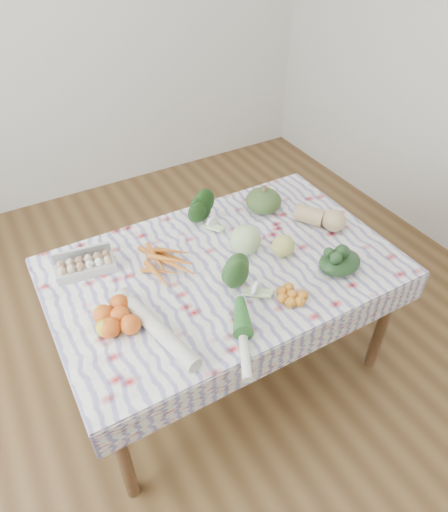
{
  "coord_description": "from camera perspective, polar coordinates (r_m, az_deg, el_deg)",
  "views": [
    {
      "loc": [
        -0.82,
        -1.44,
        2.24
      ],
      "look_at": [
        0.0,
        0.0,
        0.82
      ],
      "focal_mm": 32.0,
      "sensor_mm": 36.0,
      "label": 1
    }
  ],
  "objects": [
    {
      "name": "ground",
      "position": [
        2.78,
        0.0,
        -12.92
      ],
      "size": [
        4.5,
        4.5,
        0.0
      ],
      "primitive_type": "plane",
      "color": "brown",
      "rests_on": "ground"
    },
    {
      "name": "wall_back",
      "position": [
        3.87,
        -18.74,
        26.29
      ],
      "size": [
        4.0,
        0.04,
        2.8
      ],
      "primitive_type": "cube",
      "color": "silver",
      "rests_on": "ground"
    },
    {
      "name": "dining_table",
      "position": [
        2.27,
        0.0,
        -2.71
      ],
      "size": [
        1.6,
        1.0,
        0.75
      ],
      "color": "brown",
      "rests_on": "ground"
    },
    {
      "name": "tablecloth",
      "position": [
        2.22,
        0.0,
        -1.25
      ],
      "size": [
        1.66,
        1.06,
        0.01
      ],
      "primitive_type": "cube",
      "color": "white",
      "rests_on": "dining_table"
    },
    {
      "name": "egg_carton",
      "position": [
        2.25,
        -16.92,
        -1.31
      ],
      "size": [
        0.29,
        0.15,
        0.07
      ],
      "primitive_type": "cube",
      "rotation": [
        0.0,
        0.0,
        -0.14
      ],
      "color": "#BABAB5",
      "rests_on": "tablecloth"
    },
    {
      "name": "carrot_bunch",
      "position": [
        2.22,
        -7.5,
        -0.69
      ],
      "size": [
        0.31,
        0.3,
        0.05
      ],
      "primitive_type": "cube",
      "rotation": [
        0.0,
        0.0,
        0.37
      ],
      "color": "#CA691E",
      "rests_on": "tablecloth"
    },
    {
      "name": "kale_bunch",
      "position": [
        2.43,
        -2.35,
        5.42
      ],
      "size": [
        0.21,
        0.19,
        0.15
      ],
      "primitive_type": "ellipsoid",
      "rotation": [
        0.0,
        0.0,
        0.21
      ],
      "color": "#173610",
      "rests_on": "tablecloth"
    },
    {
      "name": "kabocha_squash",
      "position": [
        2.55,
        4.97,
        6.91
      ],
      "size": [
        0.22,
        0.22,
        0.13
      ],
      "primitive_type": "ellipsoid",
      "rotation": [
        0.0,
        0.0,
        0.13
      ],
      "color": "#3E5A29",
      "rests_on": "tablecloth"
    },
    {
      "name": "cabbage",
      "position": [
        2.25,
        2.71,
        2.05
      ],
      "size": [
        0.2,
        0.2,
        0.15
      ],
      "primitive_type": "sphere",
      "rotation": [
        0.0,
        0.0,
        0.34
      ],
      "color": "#B0CD83",
      "rests_on": "tablecloth"
    },
    {
      "name": "butternut_squash",
      "position": [
        2.48,
        12.02,
        4.92
      ],
      "size": [
        0.25,
        0.29,
        0.12
      ],
      "primitive_type": "ellipsoid",
      "rotation": [
        0.0,
        0.0,
        0.57
      ],
      "color": "tan",
      "rests_on": "tablecloth"
    },
    {
      "name": "orange_cluster",
      "position": [
        1.97,
        -12.87,
        -7.29
      ],
      "size": [
        0.27,
        0.27,
        0.09
      ],
      "primitive_type": "cube",
      "rotation": [
        0.0,
        0.0,
        -0.0
      ],
      "color": "#D65616",
      "rests_on": "tablecloth"
    },
    {
      "name": "broccoli",
      "position": [
        2.04,
        2.54,
        -3.18
      ],
      "size": [
        0.24,
        0.24,
        0.13
      ],
      "primitive_type": "ellipsoid",
      "rotation": [
        0.0,
        0.0,
        0.6
      ],
      "color": "#254C1D",
      "rests_on": "tablecloth"
    },
    {
      "name": "mandarin_cluster",
      "position": [
        2.06,
        8.51,
        -4.76
      ],
      "size": [
        0.21,
        0.21,
        0.05
      ],
      "primitive_type": "cube",
      "rotation": [
        0.0,
        0.0,
        0.36
      ],
      "color": "orange",
      "rests_on": "tablecloth"
    },
    {
      "name": "grapefruit",
      "position": [
        2.26,
        7.44,
        1.28
      ],
      "size": [
        0.12,
        0.12,
        0.11
      ],
      "primitive_type": "sphere",
      "rotation": [
        0.0,
        0.0,
        -0.04
      ],
      "color": "#C4C45E",
      "rests_on": "tablecloth"
    },
    {
      "name": "spinach_bag",
      "position": [
        2.23,
        14.26,
        -0.79
      ],
      "size": [
        0.22,
        0.18,
        0.09
      ],
      "primitive_type": "ellipsoid",
      "rotation": [
        0.0,
        0.0,
        -0.06
      ],
      "color": "black",
      "rests_on": "tablecloth"
    },
    {
      "name": "daikon",
      "position": [
        1.9,
        -7.93,
        -9.39
      ],
      "size": [
        0.17,
        0.48,
        0.07
      ],
      "primitive_type": "cylinder",
      "rotation": [
        1.57,
        0.0,
        0.21
      ],
      "color": "beige",
      "rests_on": "tablecloth"
    },
    {
      "name": "leek",
      "position": [
        1.87,
        2.45,
        -10.36
      ],
      "size": [
        0.21,
        0.36,
        0.04
      ],
      "primitive_type": "cylinder",
      "rotation": [
        1.57,
        0.0,
        -0.47
      ],
      "color": "silver",
      "rests_on": "tablecloth"
    }
  ]
}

